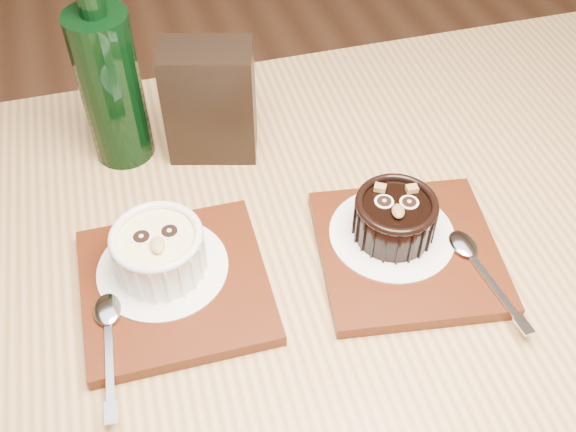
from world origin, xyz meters
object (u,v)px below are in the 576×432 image
at_px(ramekin_white, 159,249).
at_px(tray_right, 408,252).
at_px(table, 294,349).
at_px(tray_left, 175,286).
at_px(condiment_stand, 210,102).
at_px(ramekin_dark, 395,216).
at_px(green_bottle, 110,82).

xyz_separation_m(ramekin_white, tray_right, (0.24, -0.05, -0.04)).
xyz_separation_m(table, tray_left, (-0.11, 0.05, 0.10)).
bearing_deg(condiment_stand, ramekin_dark, -54.94).
distance_m(table, green_bottle, 0.35).
bearing_deg(tray_right, tray_left, 172.95).
xyz_separation_m(table, tray_right, (0.13, 0.02, 0.10)).
bearing_deg(table, tray_left, 156.60).
distance_m(ramekin_white, tray_right, 0.25).
distance_m(table, tray_right, 0.16).
xyz_separation_m(condiment_stand, green_bottle, (-0.10, 0.03, 0.03)).
height_order(ramekin_white, condiment_stand, condiment_stand).
bearing_deg(tray_right, ramekin_white, 168.87).
distance_m(table, tray_left, 0.15).
bearing_deg(green_bottle, table, -64.89).
distance_m(ramekin_white, ramekin_dark, 0.24).
xyz_separation_m(ramekin_dark, condiment_stand, (-0.14, 0.20, 0.03)).
bearing_deg(ramekin_white, green_bottle, 94.88).
distance_m(tray_left, green_bottle, 0.24).
xyz_separation_m(tray_left, condiment_stand, (0.09, 0.19, 0.06)).
xyz_separation_m(table, ramekin_dark, (0.12, 0.04, 0.13)).
distance_m(tray_right, condiment_stand, 0.28).
bearing_deg(tray_left, condiment_stand, 66.16).
bearing_deg(ramekin_white, condiment_stand, 64.10).
bearing_deg(ramekin_dark, green_bottle, 156.72).
height_order(table, tray_left, tray_left).
height_order(tray_right, ramekin_dark, ramekin_dark).
bearing_deg(ramekin_dark, table, -141.87).
bearing_deg(tray_left, tray_right, -7.05).
distance_m(ramekin_dark, green_bottle, 0.34).
height_order(ramekin_dark, condiment_stand, condiment_stand).
relative_size(table, tray_left, 6.84).
bearing_deg(tray_right, condiment_stand, 124.11).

